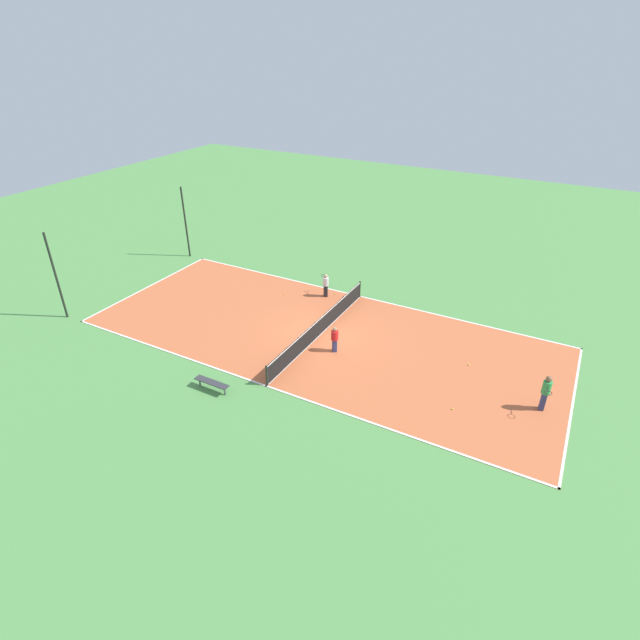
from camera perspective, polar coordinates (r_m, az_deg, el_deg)
ground_plane at (r=26.43m, az=0.00°, el=-1.70°), size 80.00×80.00×0.00m
court_surface at (r=26.42m, az=0.00°, el=-1.68°), size 10.29×24.69×0.02m
tennis_net at (r=26.15m, az=0.00°, el=-0.67°), size 10.09×0.10×1.03m
bench at (r=22.78m, az=-12.27°, el=-7.04°), size 0.36×1.72×0.45m
player_coach_red at (r=24.66m, az=1.69°, el=-2.06°), size 0.51×0.51×1.38m
player_far_white at (r=29.98m, az=0.64°, el=4.15°), size 0.92×0.86×1.45m
player_far_green at (r=22.84m, az=24.40°, el=-7.37°), size 0.97×0.48×1.69m
tennis_ball_midcourt at (r=25.04m, az=16.64°, el=-4.91°), size 0.07×0.07×0.07m
tennis_ball_right_alley at (r=22.12m, az=14.90°, el=-9.79°), size 0.07×0.07×0.07m
tennis_ball_left_sideline at (r=30.57m, az=1.74°, el=3.03°), size 0.07×0.07×0.07m
tennis_ball_far_baseline at (r=30.58m, az=-4.14°, el=2.97°), size 0.07×0.07×0.07m
fence_post_back_left at (r=30.51m, az=-27.94°, el=4.41°), size 0.12×0.12×4.99m
fence_post_back_right at (r=36.55m, az=-15.12°, el=10.70°), size 0.12×0.12×4.99m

